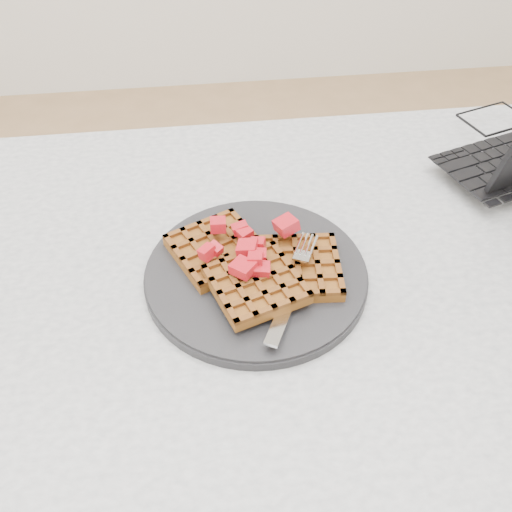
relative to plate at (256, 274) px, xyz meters
name	(u,v)px	position (x,y,z in m)	size (l,w,h in m)	color
table	(299,345)	(0.06, -0.03, -0.12)	(1.20, 0.80, 0.75)	silver
plate	(256,274)	(0.00, 0.00, 0.00)	(0.28, 0.28, 0.02)	black
waffles	(257,266)	(0.00, 0.00, 0.02)	(0.22, 0.21, 0.03)	brown
strawberry_pile	(256,248)	(0.00, 0.00, 0.05)	(0.15, 0.15, 0.02)	#9D000C
fork	(294,285)	(0.04, -0.04, 0.02)	(0.02, 0.18, 0.02)	silver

